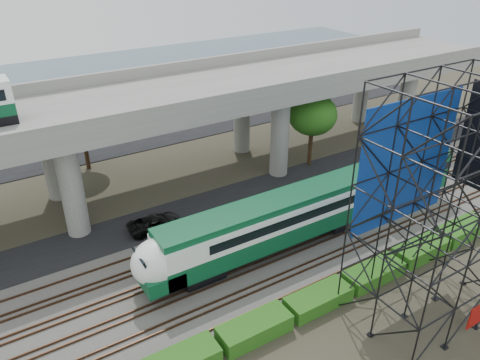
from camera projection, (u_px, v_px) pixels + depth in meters
ground at (268, 275)px, 33.50m from camera, size 140.00×140.00×0.00m
ballast_bed at (253, 259)px, 34.95m from camera, size 90.00×12.00×0.20m
service_road at (200, 209)px, 41.37m from camera, size 90.00×5.00×0.08m
parking_lot at (114, 127)px, 59.02m from camera, size 90.00×18.00×0.08m
harbor_water at (70, 85)px, 75.56m from camera, size 140.00×40.00×0.03m
rail_tracks at (253, 257)px, 34.87m from camera, size 90.00×9.52×0.16m
commuter_train at (300, 211)px, 35.64m from camera, size 29.30×3.06×4.30m
overpass at (154, 106)px, 41.06m from camera, size 80.00×12.00×12.40m
scaffold_tower at (443, 210)px, 27.07m from camera, size 9.36×6.36×15.00m
hedge_strip at (318, 299)px, 30.48m from camera, size 34.60×1.80×1.20m
trees at (120, 141)px, 40.86m from camera, size 40.94×16.94×7.69m
suv at (155, 223)px, 38.24m from camera, size 4.52×2.23×1.23m
parked_cars at (117, 123)px, 58.50m from camera, size 38.09×9.39×1.32m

